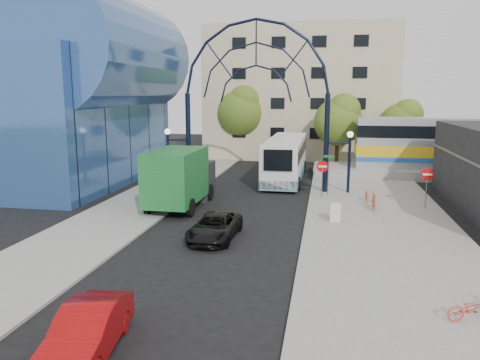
% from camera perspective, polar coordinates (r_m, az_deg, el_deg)
% --- Properties ---
extents(ground, '(120.00, 120.00, 0.00)m').
position_cam_1_polar(ground, '(20.91, -3.98, -9.00)').
color(ground, black).
rests_on(ground, ground).
extents(sidewalk_east, '(8.00, 56.00, 0.12)m').
position_cam_1_polar(sidewalk_east, '(24.28, 17.27, -6.53)').
color(sidewalk_east, gray).
rests_on(sidewalk_east, ground).
extents(plaza_west, '(5.00, 50.00, 0.12)m').
position_cam_1_polar(plaza_west, '(28.44, -13.73, -3.88)').
color(plaza_west, gray).
rests_on(plaza_west, ground).
extents(gateway_arch, '(13.64, 0.44, 12.10)m').
position_cam_1_polar(gateway_arch, '(33.49, 1.96, 13.20)').
color(gateway_arch, black).
rests_on(gateway_arch, ground).
extents(stop_sign, '(0.80, 0.07, 2.50)m').
position_cam_1_polar(stop_sign, '(31.47, 10.01, 1.23)').
color(stop_sign, slate).
rests_on(stop_sign, sidewalk_east).
extents(do_not_enter_sign, '(0.76, 0.07, 2.48)m').
position_cam_1_polar(do_not_enter_sign, '(30.11, 21.85, 0.18)').
color(do_not_enter_sign, slate).
rests_on(do_not_enter_sign, sidewalk_east).
extents(street_name_sign, '(0.70, 0.70, 2.80)m').
position_cam_1_polar(street_name_sign, '(32.05, 10.75, 1.62)').
color(street_name_sign, slate).
rests_on(street_name_sign, sidewalk_east).
extents(sandwich_board, '(0.55, 0.61, 0.99)m').
position_cam_1_polar(sandwich_board, '(25.82, 11.55, -3.68)').
color(sandwich_board, white).
rests_on(sandwich_board, sidewalk_east).
extents(transit_hall, '(16.50, 18.00, 14.50)m').
position_cam_1_polar(transit_hall, '(39.66, -20.57, 9.44)').
color(transit_hall, '#315795').
rests_on(transit_hall, ground).
extents(apartment_block, '(20.00, 12.10, 14.00)m').
position_cam_1_polar(apartment_block, '(54.13, 7.45, 10.44)').
color(apartment_block, '#C0B585').
rests_on(apartment_block, ground).
extents(tree_north_a, '(4.48, 4.48, 7.00)m').
position_cam_1_polar(tree_north_a, '(45.08, 12.01, 7.26)').
color(tree_north_a, '#382314').
rests_on(tree_north_a, ground).
extents(tree_north_b, '(5.12, 5.12, 8.00)m').
position_cam_1_polar(tree_north_b, '(49.83, 0.24, 8.53)').
color(tree_north_b, '#382314').
rests_on(tree_north_b, ground).
extents(tree_north_c, '(4.16, 4.16, 6.50)m').
position_cam_1_polar(tree_north_c, '(47.62, 19.22, 6.67)').
color(tree_north_c, '#382314').
rests_on(tree_north_c, ground).
extents(city_bus, '(2.95, 12.34, 3.38)m').
position_cam_1_polar(city_bus, '(38.65, 5.62, 2.70)').
color(city_bus, silver).
rests_on(city_bus, ground).
extents(green_truck, '(2.88, 7.29, 3.67)m').
position_cam_1_polar(green_truck, '(29.23, -7.19, 0.28)').
color(green_truck, black).
rests_on(green_truck, ground).
extents(black_suv, '(2.14, 4.40, 1.21)m').
position_cam_1_polar(black_suv, '(22.81, -3.08, -5.73)').
color(black_suv, black).
rests_on(black_suv, ground).
extents(red_sedan, '(1.98, 4.29, 1.36)m').
position_cam_1_polar(red_sedan, '(13.80, -18.17, -17.18)').
color(red_sedan, '#9E090B').
rests_on(red_sedan, ground).
extents(bike_near_a, '(0.57, 1.56, 0.81)m').
position_cam_1_polar(bike_near_a, '(31.47, 15.21, -1.70)').
color(bike_near_a, '#E0552C').
rests_on(bike_near_a, sidewalk_east).
extents(bike_near_b, '(0.51, 1.77, 1.06)m').
position_cam_1_polar(bike_near_b, '(29.27, 16.00, -2.39)').
color(bike_near_b, '#CF4729').
rests_on(bike_near_b, sidewalk_east).
extents(bike_far_a, '(1.64, 0.93, 0.82)m').
position_cam_1_polar(bike_far_a, '(16.35, 26.46, -13.87)').
color(bike_far_a, red).
rests_on(bike_far_a, sidewalk_east).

